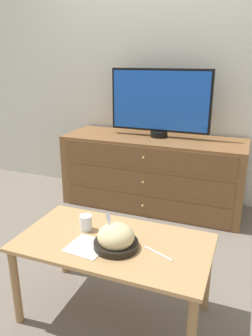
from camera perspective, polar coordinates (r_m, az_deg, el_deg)
The scene contains 9 objects.
ground_plane at distance 3.54m, azimuth 5.99°, elevation -4.36°, with size 12.00×12.00×0.00m, color #70665B.
wall_back at distance 3.29m, azimuth 6.90°, elevation 17.16°, with size 12.00×0.05×2.60m.
dresser at distance 3.14m, azimuth 4.73°, elevation -0.76°, with size 1.68×0.58×0.68m.
tv at distance 3.03m, azimuth 5.94°, elevation 11.31°, with size 0.92×0.16×0.61m.
coffee_table at distance 1.79m, azimuth -2.19°, elevation -14.43°, with size 1.01×0.55×0.47m.
takeout_bowl at distance 1.67m, azimuth -1.76°, elevation -12.17°, with size 0.23×0.23×0.18m.
drink_cup at distance 1.85m, azimuth -7.01°, elevation -9.61°, with size 0.07×0.07×0.09m.
napkin at distance 1.71m, azimuth -6.75°, elevation -13.41°, with size 0.20×0.20×0.00m.
knife at distance 1.66m, azimuth 5.61°, elevation -14.57°, with size 0.16×0.08×0.01m.
Camera 1 is at (0.84, -3.15, 1.38)m, focal length 35.00 mm.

